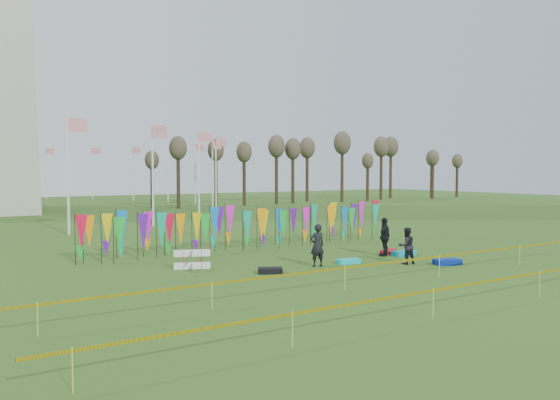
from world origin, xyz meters
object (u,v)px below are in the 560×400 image
kite_bag_red (388,252)px  kite_bag_turquoise (349,261)px  box_kite (192,259)px  person_mid (406,246)px  kite_bag_black (270,271)px  kite_bag_blue (447,262)px  kite_bag_teal (404,253)px  person_right (385,237)px  person_left (317,245)px

kite_bag_red → kite_bag_turquoise: bearing=-160.8°
box_kite → kite_bag_red: size_ratio=0.76×
person_mid → kite_bag_turquoise: size_ratio=1.63×
kite_bag_black → kite_bag_blue: bearing=-17.4°
kite_bag_blue → kite_bag_teal: size_ratio=0.96×
person_right → person_mid: bearing=44.6°
person_mid → kite_bag_black: 6.60m
person_right → kite_bag_blue: person_right is taller
person_mid → kite_bag_red: bearing=-108.1°
kite_bag_teal → kite_bag_black: bearing=-176.3°
person_left → kite_bag_black: (-2.58, -0.25, -0.84)m
kite_bag_turquoise → kite_bag_teal: (3.87, 0.40, 0.01)m
kite_bag_blue → kite_bag_red: kite_bag_blue is taller
person_left → kite_bag_teal: size_ratio=1.56×
person_left → kite_bag_turquoise: (1.70, -0.12, -0.85)m
person_mid → kite_bag_red: (1.52, 2.79, -0.73)m
kite_bag_turquoise → kite_bag_blue: bearing=-35.9°
person_mid → kite_bag_teal: bearing=-121.7°
kite_bag_red → kite_bag_teal: (0.21, -0.88, 0.01)m
person_left → kite_bag_black: bearing=11.2°
kite_bag_turquoise → kite_bag_teal: kite_bag_teal is taller
person_left → kite_bag_turquoise: person_left is taller
kite_bag_red → kite_bag_black: kite_bag_black is taller
box_kite → kite_bag_red: 10.40m
kite_bag_turquoise → person_mid: bearing=-35.3°
kite_bag_teal → kite_bag_red: bearing=103.5°
box_kite → kite_bag_red: box_kite is taller
box_kite → person_mid: (8.81, -3.90, 0.40)m
kite_bag_black → person_mid: bearing=-12.2°
kite_bag_blue → person_mid: bearing=143.3°
kite_bag_blue → kite_bag_red: size_ratio=1.03×
kite_bag_red → box_kite: bearing=173.9°
box_kite → person_left: 5.50m
kite_bag_turquoise → kite_bag_teal: bearing=5.8°
kite_bag_red → kite_bag_black: size_ratio=1.16×
kite_bag_turquoise → kite_bag_blue: size_ratio=0.87×
person_right → kite_bag_red: 1.25m
box_kite → kite_bag_turquoise: bearing=-19.7°
kite_bag_blue → kite_bag_teal: kite_bag_blue is taller
person_right → kite_bag_black: bearing=-19.4°
kite_bag_black → kite_bag_turquoise: bearing=1.7°
kite_bag_turquoise → kite_bag_black: bearing=-178.3°
person_right → kite_bag_teal: person_right is taller
box_kite → kite_bag_blue: 11.44m
box_kite → kite_bag_teal: size_ratio=0.72×
box_kite → person_left: size_ratio=0.46×
person_right → person_left: bearing=-18.5°
kite_bag_turquoise → kite_bag_blue: (3.60, -2.61, 0.02)m
box_kite → kite_bag_red: bearing=-6.1°
kite_bag_teal → kite_bag_blue: bearing=-95.1°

